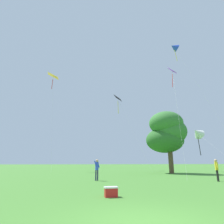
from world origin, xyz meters
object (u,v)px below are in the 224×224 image
(picnic_cooler, at_px, (111,192))
(person_in_red_shirt, at_px, (217,168))
(kite_white_distant, at_px, (197,133))
(person_foreground_watcher, at_px, (97,168))
(kite_yellow_diamond, at_px, (53,79))
(kite_black_large, at_px, (118,102))
(kite_blue_delta, at_px, (174,47))
(kite_purple_streamer, at_px, (172,75))
(tree_right_cluster, at_px, (167,133))

(picnic_cooler, bearing_deg, person_in_red_shirt, 27.72)
(kite_white_distant, xyz_separation_m, person_foreground_watcher, (-20.45, -13.67, -5.79))
(kite_yellow_diamond, bearing_deg, picnic_cooler, -78.81)
(kite_black_large, height_order, kite_blue_delta, kite_blue_delta)
(kite_purple_streamer, relative_size, kite_yellow_diamond, 0.70)
(kite_black_large, distance_m, kite_yellow_diamond, 15.29)
(kite_black_large, height_order, kite_yellow_diamond, kite_yellow_diamond)
(kite_purple_streamer, bearing_deg, person_foreground_watcher, -158.66)
(kite_purple_streamer, xyz_separation_m, kite_yellow_diamond, (-17.24, 18.55, 6.05))
(kite_purple_streamer, height_order, picnic_cooler, kite_purple_streamer)
(kite_purple_streamer, height_order, kite_blue_delta, kite_blue_delta)
(tree_right_cluster, bearing_deg, kite_purple_streamer, -104.91)
(kite_black_large, relative_size, kite_white_distant, 1.66)
(kite_yellow_diamond, height_order, kite_white_distant, kite_yellow_diamond)
(kite_yellow_diamond, bearing_deg, tree_right_cluster, -35.52)
(kite_black_large, distance_m, picnic_cooler, 36.45)
(kite_yellow_diamond, bearing_deg, person_in_red_shirt, -57.44)
(kite_purple_streamer, xyz_separation_m, person_in_red_shirt, (-0.92, -7.01, -11.78))
(person_foreground_watcher, height_order, picnic_cooler, person_foreground_watcher)
(kite_purple_streamer, height_order, person_foreground_watcher, kite_purple_streamer)
(kite_purple_streamer, xyz_separation_m, kite_blue_delta, (8.82, 12.78, 13.78))
(tree_right_cluster, relative_size, picnic_cooler, 15.21)
(kite_white_distant, xyz_separation_m, tree_right_cluster, (-8.45, -4.28, -0.94))
(kite_purple_streamer, distance_m, kite_white_distant, 14.96)
(kite_blue_delta, distance_m, picnic_cooler, 41.57)
(kite_white_distant, relative_size, tree_right_cluster, 1.12)
(kite_blue_delta, height_order, picnic_cooler, kite_blue_delta)
(kite_yellow_diamond, height_order, person_in_red_shirt, kite_yellow_diamond)
(kite_yellow_diamond, xyz_separation_m, tree_right_cluster, (18.64, -13.30, -12.98))
(kite_blue_delta, bearing_deg, person_in_red_shirt, -116.23)
(kite_yellow_diamond, xyz_separation_m, person_in_red_shirt, (16.32, -25.55, -17.83))
(kite_purple_streamer, bearing_deg, kite_blue_delta, 55.38)
(kite_yellow_diamond, xyz_separation_m, person_foreground_watcher, (6.63, -22.69, -17.84))
(kite_purple_streamer, height_order, tree_right_cluster, kite_purple_streamer)
(kite_black_large, bearing_deg, tree_right_cluster, -75.07)
(kite_black_large, distance_m, person_foreground_watcher, 28.89)
(kite_purple_streamer, distance_m, kite_blue_delta, 20.76)
(kite_yellow_diamond, bearing_deg, kite_purple_streamer, -47.10)
(kite_black_large, height_order, picnic_cooler, kite_black_large)
(kite_black_large, distance_m, kite_white_distant, 18.02)
(kite_black_large, relative_size, tree_right_cluster, 1.86)
(kite_blue_delta, relative_size, tree_right_cluster, 3.04)
(kite_yellow_diamond, height_order, person_foreground_watcher, kite_yellow_diamond)
(kite_black_large, xyz_separation_m, kite_white_distant, (12.32, -10.23, -8.25))
(person_foreground_watcher, bearing_deg, picnic_cooler, -93.58)
(person_in_red_shirt, xyz_separation_m, picnic_cooler, (-10.20, -5.36, -0.85))
(kite_blue_delta, bearing_deg, kite_yellow_diamond, 167.52)
(kite_black_large, relative_size, person_in_red_shirt, 9.46)
(kite_white_distant, bearing_deg, kite_purple_streamer, -135.94)
(kite_white_distant, height_order, person_in_red_shirt, kite_white_distant)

